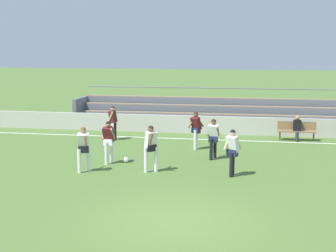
# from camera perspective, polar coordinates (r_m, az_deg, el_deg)

# --- Properties ---
(ground_plane) EXTENTS (160.00, 160.00, 0.00)m
(ground_plane) POSITION_cam_1_polar(r_m,az_deg,el_deg) (12.74, 0.61, -11.12)
(ground_plane) COLOR #4C6B30
(field_line_sideline) EXTENTS (44.00, 0.12, 0.01)m
(field_line_sideline) POSITION_cam_1_polar(r_m,az_deg,el_deg) (23.36, 5.07, -1.61)
(field_line_sideline) COLOR white
(field_line_sideline) RESTS_ON ground
(sideline_wall) EXTENTS (48.00, 0.16, 0.91)m
(sideline_wall) POSITION_cam_1_polar(r_m,az_deg,el_deg) (24.83, 5.40, 0.11)
(sideline_wall) COLOR #BCB7AD
(sideline_wall) RESTS_ON ground
(bleacher_stand) EXTENTS (20.99, 2.52, 2.08)m
(bleacher_stand) POSITION_cam_1_polar(r_m,az_deg,el_deg) (26.86, 11.14, 1.55)
(bleacher_stand) COLOR #897051
(bleacher_stand) RESTS_ON ground
(bench_far_left) EXTENTS (1.80, 0.40, 0.90)m
(bench_far_left) POSITION_cam_1_polar(r_m,az_deg,el_deg) (23.80, 14.94, -0.36)
(bench_far_left) COLOR olive
(bench_far_left) RESTS_ON ground
(spectator_seated) EXTENTS (0.36, 0.42, 1.21)m
(spectator_seated) POSITION_cam_1_polar(r_m,az_deg,el_deg) (23.66, 14.98, -0.04)
(spectator_seated) COLOR #2D2D38
(spectator_seated) RESTS_ON ground
(player_dark_wide_right) EXTENTS (0.49, 0.51, 1.65)m
(player_dark_wide_right) POSITION_cam_1_polar(r_m,az_deg,el_deg) (18.54, -7.02, -1.49)
(player_dark_wide_right) COLOR white
(player_dark_wide_right) RESTS_ON ground
(player_white_trailing_run) EXTENTS (0.49, 0.68, 1.69)m
(player_white_trailing_run) POSITION_cam_1_polar(r_m,az_deg,el_deg) (17.19, -2.03, -2.18)
(player_white_trailing_run) COLOR white
(player_white_trailing_run) RESTS_ON ground
(player_white_wide_left) EXTENTS (0.49, 0.61, 1.62)m
(player_white_wide_left) POSITION_cam_1_polar(r_m,az_deg,el_deg) (19.21, 5.36, -1.12)
(player_white_wide_left) COLOR black
(player_white_wide_left) RESTS_ON ground
(player_white_on_ball) EXTENTS (0.62, 0.49, 1.64)m
(player_white_on_ball) POSITION_cam_1_polar(r_m,az_deg,el_deg) (16.79, 7.60, -2.67)
(player_white_on_ball) COLOR black
(player_white_on_ball) RESTS_ON ground
(player_dark_challenging) EXTENTS (0.38, 0.51, 1.64)m
(player_dark_challenging) POSITION_cam_1_polar(r_m,az_deg,el_deg) (23.19, -6.52, 0.71)
(player_dark_challenging) COLOR black
(player_dark_challenging) RESTS_ON ground
(player_dark_pressing_high) EXTENTS (0.67, 0.53, 1.65)m
(player_dark_pressing_high) POSITION_cam_1_polar(r_m,az_deg,el_deg) (21.00, 3.31, -0.13)
(player_dark_pressing_high) COLOR white
(player_dark_pressing_high) RESTS_ON ground
(player_white_dropping_back) EXTENTS (0.48, 0.68, 1.64)m
(player_white_dropping_back) POSITION_cam_1_polar(r_m,az_deg,el_deg) (17.46, -9.94, -2.27)
(player_white_dropping_back) COLOR white
(player_white_dropping_back) RESTS_ON ground
(soccer_ball) EXTENTS (0.22, 0.22, 0.22)m
(soccer_ball) POSITION_cam_1_polar(r_m,az_deg,el_deg) (18.84, -4.98, -3.98)
(soccer_ball) COLOR white
(soccer_ball) RESTS_ON ground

